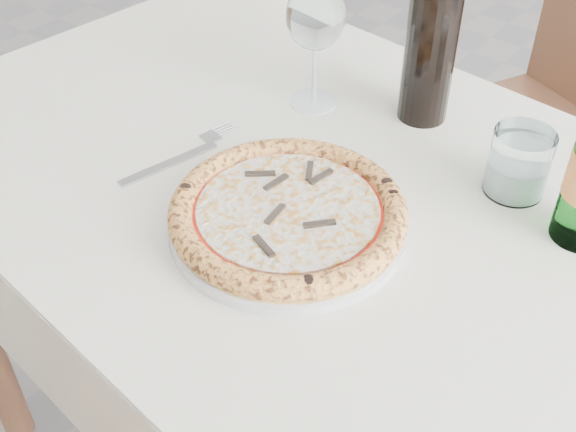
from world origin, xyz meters
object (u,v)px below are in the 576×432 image
dining_table (332,243)px  tumbler (518,167)px  pizza (288,212)px  chair_far (566,96)px  wine_glass (316,19)px  wine_bottle (432,38)px  plate (288,223)px

dining_table → tumbler: tumbler is taller
dining_table → pizza: 0.16m
chair_far → wine_glass: bearing=-106.7°
chair_far → wine_bottle: 0.69m
plate → pizza: size_ratio=1.01×
chair_far → wine_glass: wine_glass is taller
pizza → tumbler: 0.31m
chair_far → pizza: (-0.04, -0.92, 0.25)m
plate → pizza: (-0.00, -0.00, 0.02)m
chair_far → tumbler: bearing=-77.9°
wine_bottle → tumbler: bearing=-23.6°
dining_table → wine_glass: wine_glass is taller
dining_table → wine_bottle: bearing=91.1°
pizza → tumbler: tumbler is taller
dining_table → wine_glass: bearing=134.6°
wine_glass → wine_bottle: (0.15, 0.07, -0.01)m
chair_far → plate: 0.95m
chair_far → pizza: chair_far is taller
pizza → chair_far: bearing=87.3°
wine_glass → plate: bearing=-58.9°
tumbler → chair_far: bearing=102.1°
plate → tumbler: 0.31m
plate → dining_table: bearing=90.0°
pizza → wine_glass: bearing=121.1°
chair_far → plate: (-0.04, -0.92, 0.23)m
plate → wine_bottle: 0.35m
dining_table → pizza: size_ratio=4.72×
chair_far → plate: size_ratio=3.10×
plate → tumbler: tumbler is taller
wine_glass → wine_bottle: size_ratio=0.65×
chair_far → wine_glass: 0.78m
plate → wine_glass: wine_glass is taller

